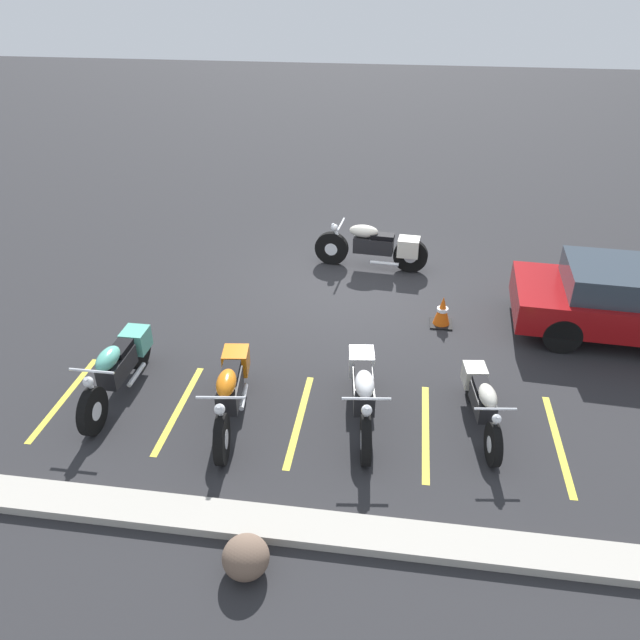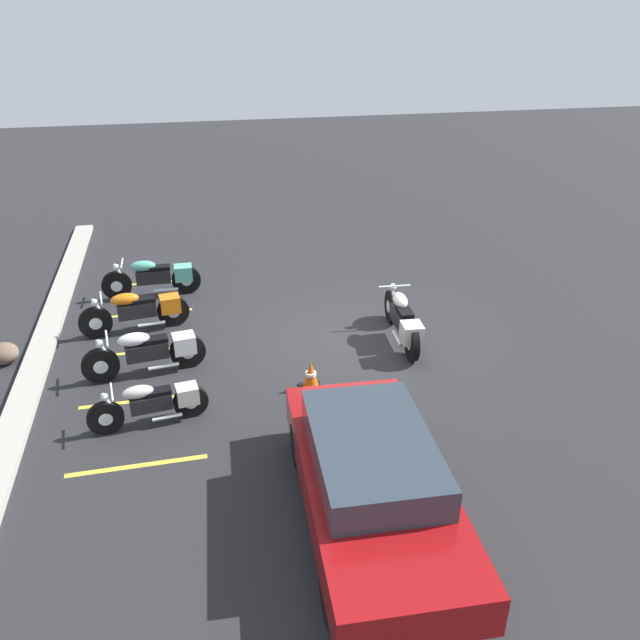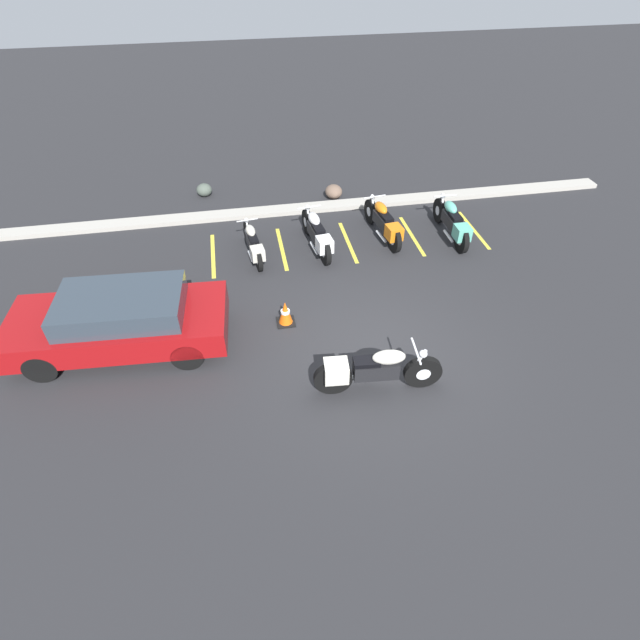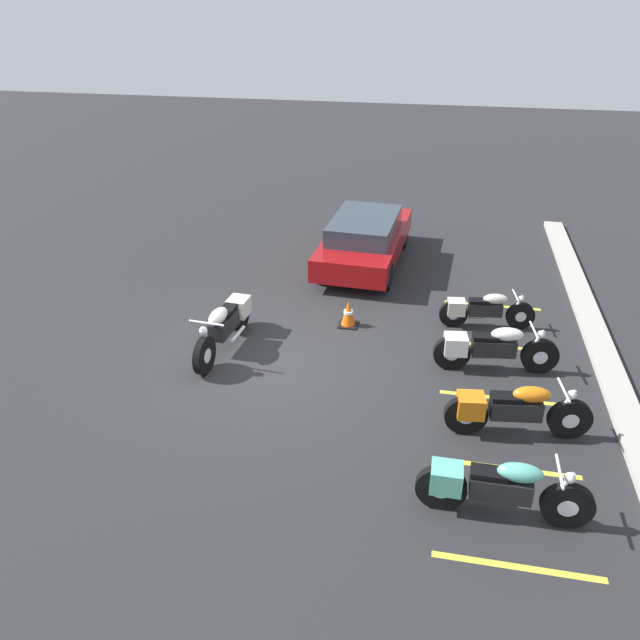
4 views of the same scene
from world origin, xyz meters
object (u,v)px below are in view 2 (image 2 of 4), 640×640
parked_bike_2 (140,310)px  landscape_rock_0 (4,354)px  parked_bike_3 (156,277)px  parked_bike_1 (151,351)px  car_red (373,479)px  traffic_cone (311,376)px  parked_bike_0 (154,402)px  motorcycle_cream_featured (403,320)px

parked_bike_2 → landscape_rock_0: (-0.85, 2.58, -0.27)m
parked_bike_2 → parked_bike_3: size_ratio=0.99×
parked_bike_1 → car_red: (-4.55, -2.93, 0.20)m
parked_bike_1 → traffic_cone: size_ratio=4.00×
parked_bike_3 → traffic_cone: parked_bike_3 is taller
parked_bike_0 → car_red: size_ratio=0.44×
landscape_rock_0 → parked_bike_2: bearing=-71.8°
motorcycle_cream_featured → landscape_rock_0: bearing=88.4°
parked_bike_2 → car_red: size_ratio=0.52×
parked_bike_0 → traffic_cone: size_ratio=3.44×
parked_bike_3 → traffic_cone: 5.61m
motorcycle_cream_featured → traffic_cone: motorcycle_cream_featured is taller
motorcycle_cream_featured → parked_bike_0: 5.26m
motorcycle_cream_featured → parked_bike_2: motorcycle_cream_featured is taller
parked_bike_2 → car_red: car_red is taller
parked_bike_0 → parked_bike_3: (5.36, -0.00, 0.07)m
parked_bike_1 → parked_bike_2: size_ratio=0.99×
parked_bike_0 → landscape_rock_0: size_ratio=3.59×
parked_bike_1 → landscape_rock_0: 3.01m
parked_bike_3 → landscape_rock_0: bearing=42.9°
parked_bike_1 → car_red: 5.42m
parked_bike_1 → parked_bike_3: (3.69, -0.08, 0.01)m
parked_bike_0 → car_red: (-2.88, -2.85, 0.27)m
parked_bike_0 → parked_bike_3: bearing=-97.4°
motorcycle_cream_featured → landscape_rock_0: 7.90m
motorcycle_cream_featured → parked_bike_3: 6.09m
motorcycle_cream_featured → parked_bike_3: (3.56, 4.94, -0.02)m
motorcycle_cream_featured → parked_bike_2: 5.55m
parked_bike_0 → parked_bike_3: 5.36m
parked_bike_0 → parked_bike_2: size_ratio=0.86×
car_red → parked_bike_1: bearing=-143.8°
parked_bike_2 → car_red: bearing=108.8°
landscape_rock_0 → traffic_cone: size_ratio=0.96×
parked_bike_1 → parked_bike_3: bearing=-98.4°
parked_bike_3 → car_red: (-8.24, -2.84, 0.20)m
landscape_rock_0 → traffic_cone: bearing=-111.6°
motorcycle_cream_featured → parked_bike_0: (-1.80, 4.95, -0.10)m
landscape_rock_0 → parked_bike_0: bearing=-132.9°
motorcycle_cream_featured → parked_bike_1: motorcycle_cream_featured is taller
parked_bike_1 → car_red: car_red is taller
parked_bike_0 → traffic_cone: 2.77m
parked_bike_3 → traffic_cone: size_ratio=4.07×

